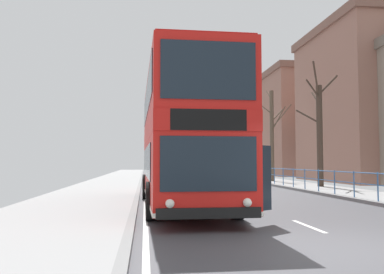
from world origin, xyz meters
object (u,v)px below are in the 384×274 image
object	(u,v)px
double_decker_bus_main	(183,138)
background_building_02	(307,123)
bare_tree_far_00	(245,151)
bare_tree_far_01	(319,130)
bare_tree_far_02	(272,133)
background_building_01	(380,103)

from	to	relation	value
double_decker_bus_main	background_building_02	bearing A→B (deg)	61.27
bare_tree_far_00	bare_tree_far_01	distance (m)	17.60
bare_tree_far_02	background_building_02	xyz separation A→B (m)	(9.53, 16.49, 2.43)
bare_tree_far_00	bare_tree_far_02	xyz separation A→B (m)	(-0.53, -10.57, 1.06)
bare_tree_far_00	double_decker_bus_main	bearing A→B (deg)	-108.37
bare_tree_far_00	background_building_01	world-z (taller)	background_building_01
double_decker_bus_main	bare_tree_far_02	xyz separation A→B (m)	(8.31, 16.04, 1.37)
bare_tree_far_00	bare_tree_far_01	world-z (taller)	bare_tree_far_01
double_decker_bus_main	background_building_01	distance (m)	25.24
bare_tree_far_02	background_building_02	bearing A→B (deg)	59.98
bare_tree_far_02	background_building_01	bearing A→B (deg)	7.77
double_decker_bus_main	bare_tree_far_01	world-z (taller)	bare_tree_far_01
background_building_01	background_building_02	world-z (taller)	background_building_01
background_building_01	background_building_02	distance (m)	15.18
bare_tree_far_02	background_building_01	size ratio (longest dim) A/B	0.55
bare_tree_far_01	bare_tree_far_02	xyz separation A→B (m)	(-0.64, 7.01, 0.31)
background_building_02	bare_tree_far_00	bearing A→B (deg)	-146.67
bare_tree_far_00	background_building_02	distance (m)	11.32
double_decker_bus_main	background_building_01	bearing A→B (deg)	44.10
background_building_01	bare_tree_far_01	bearing A→B (deg)	-137.10
bare_tree_far_00	bare_tree_far_01	bearing A→B (deg)	-89.63
bare_tree_far_01	bare_tree_far_02	world-z (taller)	bare_tree_far_01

